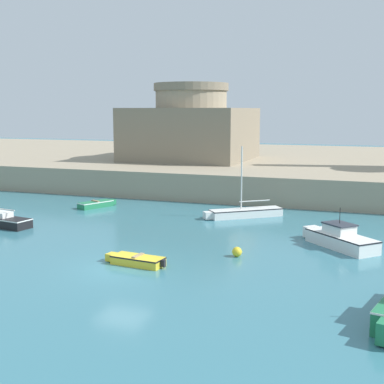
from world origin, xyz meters
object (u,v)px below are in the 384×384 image
at_px(motorboat_white_0, 339,238).
at_px(dinghy_green_3, 97,204).
at_px(fortress, 191,129).
at_px(mooring_buoy, 237,252).
at_px(dinghy_yellow_2, 137,260).
at_px(sailboat_white_5, 245,212).

xyz_separation_m(motorboat_white_0, dinghy_green_3, (-19.27, 6.31, -0.24)).
height_order(motorboat_white_0, fortress, fortress).
bearing_deg(mooring_buoy, dinghy_yellow_2, -144.00).
relative_size(sailboat_white_5, mooring_buoy, 9.96).
bearing_deg(fortress, dinghy_yellow_2, -74.95).
bearing_deg(dinghy_green_3, dinghy_yellow_2, -53.27).
xyz_separation_m(sailboat_white_5, mooring_buoy, (2.24, -10.40, -0.09)).
xyz_separation_m(motorboat_white_0, dinghy_yellow_2, (-9.30, -7.06, -0.27)).
distance_m(sailboat_white_5, mooring_buoy, 10.64).
height_order(dinghy_green_3, mooring_buoy, dinghy_green_3).
bearing_deg(fortress, mooring_buoy, -65.46).
relative_size(motorboat_white_0, dinghy_green_3, 1.38).
distance_m(motorboat_white_0, dinghy_yellow_2, 11.68).
bearing_deg(dinghy_yellow_2, fortress, 105.05).
xyz_separation_m(dinghy_yellow_2, mooring_buoy, (4.36, 3.17, 0.02)).
xyz_separation_m(dinghy_yellow_2, dinghy_green_3, (-9.97, 13.37, 0.02)).
bearing_deg(fortress, motorboat_white_0, -53.58).
distance_m(dinghy_yellow_2, mooring_buoy, 5.39).
xyz_separation_m(dinghy_green_3, fortress, (1.66, 17.57, 5.35)).
bearing_deg(motorboat_white_0, fortress, 126.42).
xyz_separation_m(dinghy_yellow_2, sailboat_white_5, (2.12, 13.57, 0.11)).
relative_size(sailboat_white_5, fortress, 0.43).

